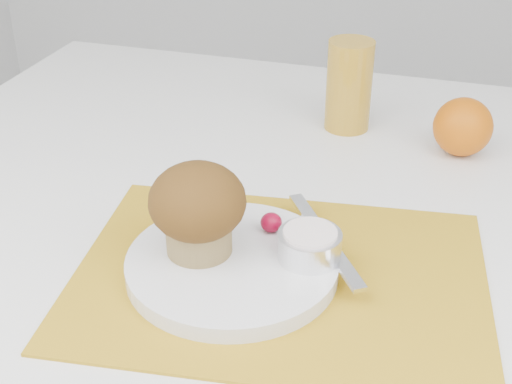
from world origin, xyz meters
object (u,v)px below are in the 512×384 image
(plate, at_px, (232,265))
(muffin, at_px, (198,208))
(juice_glass, at_px, (349,86))
(orange, at_px, (463,127))

(plate, bearing_deg, muffin, 174.49)
(juice_glass, distance_m, muffin, 0.38)
(plate, relative_size, orange, 2.76)
(juice_glass, relative_size, muffin, 1.32)
(plate, height_order, orange, orange)
(orange, xyz_separation_m, juice_glass, (-0.16, 0.04, 0.02))
(juice_glass, bearing_deg, muffin, -102.03)
(plate, relative_size, juice_glass, 1.67)
(orange, height_order, juice_glass, juice_glass)
(orange, relative_size, muffin, 0.80)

